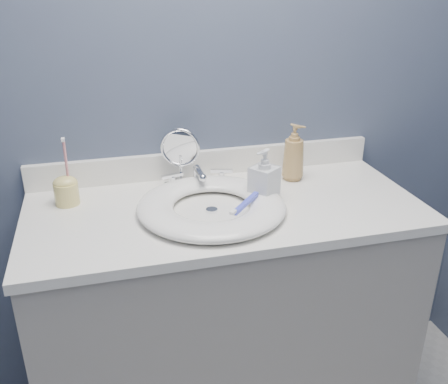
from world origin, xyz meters
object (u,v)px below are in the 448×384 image
object	(u,v)px
makeup_mirror	(180,154)
soap_bottle_amber	(294,152)
soap_bottle_clear	(264,176)
toothbrush_holder	(66,189)

from	to	relation	value
makeup_mirror	soap_bottle_amber	world-z (taller)	same
soap_bottle_clear	toothbrush_holder	xyz separation A→B (m)	(-0.60, 0.13, -0.04)
makeup_mirror	soap_bottle_amber	distance (m)	0.39
makeup_mirror	soap_bottle_clear	size ratio (longest dim) A/B	1.16
soap_bottle_amber	toothbrush_holder	xyz separation A→B (m)	(-0.75, -0.01, -0.05)
soap_bottle_amber	soap_bottle_clear	bearing A→B (deg)	-175.68
soap_bottle_clear	toothbrush_holder	size ratio (longest dim) A/B	0.79
soap_bottle_amber	makeup_mirror	bearing A→B (deg)	133.02
soap_bottle_amber	toothbrush_holder	distance (m)	0.76
soap_bottle_amber	toothbrush_holder	bearing A→B (deg)	142.17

